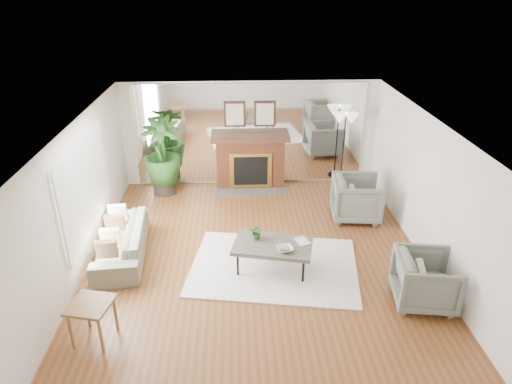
{
  "coord_description": "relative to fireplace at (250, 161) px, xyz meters",
  "views": [
    {
      "loc": [
        -0.35,
        -6.87,
        4.65
      ],
      "look_at": [
        0.01,
        0.6,
        1.09
      ],
      "focal_mm": 32.0,
      "sensor_mm": 36.0,
      "label": 1
    }
  ],
  "objects": [
    {
      "name": "ground",
      "position": [
        0.0,
        -3.26,
        -0.66
      ],
      "size": [
        7.0,
        7.0,
        0.0
      ],
      "primitive_type": "plane",
      "color": "brown",
      "rests_on": "ground"
    },
    {
      "name": "wall_left",
      "position": [
        -2.99,
        -3.26,
        0.59
      ],
      "size": [
        0.02,
        7.0,
        2.5
      ],
      "primitive_type": "cube",
      "color": "silver",
      "rests_on": "ground"
    },
    {
      "name": "wall_right",
      "position": [
        2.99,
        -3.26,
        0.59
      ],
      "size": [
        0.02,
        7.0,
        2.5
      ],
      "primitive_type": "cube",
      "color": "silver",
      "rests_on": "ground"
    },
    {
      "name": "wall_back",
      "position": [
        0.0,
        0.23,
        0.59
      ],
      "size": [
        6.0,
        0.02,
        2.5
      ],
      "primitive_type": "cube",
      "color": "silver",
      "rests_on": "ground"
    },
    {
      "name": "mirror_panel",
      "position": [
        0.0,
        0.21,
        0.59
      ],
      "size": [
        5.4,
        0.04,
        2.4
      ],
      "primitive_type": "cube",
      "color": "silver",
      "rests_on": "wall_back"
    },
    {
      "name": "window_panel",
      "position": [
        -2.96,
        -2.86,
        0.69
      ],
      "size": [
        0.04,
        2.4,
        1.5
      ],
      "primitive_type": "cube",
      "color": "#B2E09E",
      "rests_on": "wall_left"
    },
    {
      "name": "fireplace",
      "position": [
        0.0,
        0.0,
        0.0
      ],
      "size": [
        1.85,
        0.83,
        2.05
      ],
      "color": "brown",
      "rests_on": "ground"
    },
    {
      "name": "area_rug",
      "position": [
        0.29,
        -3.46,
        -0.64
      ],
      "size": [
        3.16,
        2.48,
        0.03
      ],
      "primitive_type": "cube",
      "rotation": [
        0.0,
        0.0,
        -0.16
      ],
      "color": "white",
      "rests_on": "ground"
    },
    {
      "name": "coffee_table",
      "position": [
        0.25,
        -3.54,
        -0.17
      ],
      "size": [
        1.46,
        1.04,
        0.53
      ],
      "rotation": [
        0.0,
        0.0,
        -0.22
      ],
      "color": "#595046",
      "rests_on": "ground"
    },
    {
      "name": "sofa",
      "position": [
        -2.45,
        -2.95,
        -0.36
      ],
      "size": [
        0.98,
        2.12,
        0.6
      ],
      "primitive_type": "imported",
      "rotation": [
        0.0,
        0.0,
        -1.49
      ],
      "color": "gray",
      "rests_on": "ground"
    },
    {
      "name": "armchair_back",
      "position": [
        2.15,
        -1.72,
        -0.21
      ],
      "size": [
        1.09,
        1.06,
        0.9
      ],
      "primitive_type": "imported",
      "rotation": [
        0.0,
        0.0,
        1.47
      ],
      "color": "slate",
      "rests_on": "ground"
    },
    {
      "name": "armchair_front",
      "position": [
        2.53,
        -4.51,
        -0.24
      ],
      "size": [
        1.04,
        1.01,
        0.83
      ],
      "primitive_type": "imported",
      "rotation": [
        0.0,
        0.0,
        1.43
      ],
      "color": "slate",
      "rests_on": "ground"
    },
    {
      "name": "side_table",
      "position": [
        -2.37,
        -5.09,
        -0.14
      ],
      "size": [
        0.66,
        0.66,
        0.62
      ],
      "rotation": [
        0.0,
        0.0,
        -0.23
      ],
      "color": "brown",
      "rests_on": "ground"
    },
    {
      "name": "potted_ficus",
      "position": [
        -2.03,
        -0.29,
        0.31
      ],
      "size": [
        0.89,
        0.89,
        1.82
      ],
      "color": "black",
      "rests_on": "ground"
    },
    {
      "name": "floor_lamp",
      "position": [
        2.17,
        -0.16,
        0.9
      ],
      "size": [
        0.6,
        0.33,
        1.83
      ],
      "color": "black",
      "rests_on": "ground"
    },
    {
      "name": "tabletop_plant",
      "position": [
        -0.01,
        -3.37,
        0.01
      ],
      "size": [
        0.29,
        0.27,
        0.27
      ],
      "primitive_type": "imported",
      "rotation": [
        0.0,
        0.0,
        -0.25
      ],
      "color": "#315B21",
      "rests_on": "coffee_table"
    },
    {
      "name": "fruit_bowl",
      "position": [
        0.43,
        -3.76,
        -0.1
      ],
      "size": [
        0.32,
        0.32,
        0.07
      ],
      "primitive_type": "imported",
      "rotation": [
        0.0,
        0.0,
        0.23
      ],
      "color": "brown",
      "rests_on": "coffee_table"
    },
    {
      "name": "book",
      "position": [
        0.66,
        -3.52,
        -0.12
      ],
      "size": [
        0.28,
        0.33,
        0.02
      ],
      "primitive_type": "imported",
      "rotation": [
        0.0,
        0.0,
        0.32
      ],
      "color": "brown",
      "rests_on": "coffee_table"
    }
  ]
}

